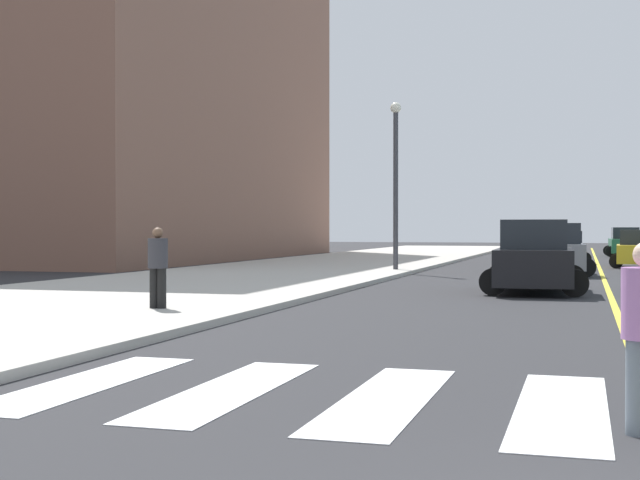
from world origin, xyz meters
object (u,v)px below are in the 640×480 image
car_yellow_nearest (637,250)px  street_lamp (396,170)px  car_black_third (535,259)px  car_blue_sixth (567,248)px  pedestrian_walking_west (158,264)px  car_green_fourth (625,243)px  car_gray_fifth (556,251)px

car_yellow_nearest → street_lamp: size_ratio=0.58×
car_black_third → car_blue_sixth: bearing=87.1°
car_yellow_nearest → car_blue_sixth: size_ratio=1.03×
car_blue_sixth → car_black_third: bearing=-94.1°
car_yellow_nearest → pedestrian_walking_west: pedestrian_walking_west is taller
pedestrian_walking_west → street_lamp: street_lamp is taller
car_green_fourth → pedestrian_walking_west: car_green_fourth is taller
car_black_third → car_gray_fifth: (0.31, 10.01, -0.02)m
car_blue_sixth → street_lamp: (-6.49, -12.58, 3.41)m
car_yellow_nearest → pedestrian_walking_west: bearing=70.2°
car_green_fourth → car_blue_sixth: (-3.43, -12.69, -0.09)m
car_yellow_nearest → car_blue_sixth: car_yellow_nearest is taller
car_black_third → street_lamp: (-6.01, 9.89, 3.23)m
street_lamp → pedestrian_walking_west: bearing=-93.6°
car_gray_fifth → car_blue_sixth: (0.17, 12.46, -0.16)m
car_black_third → car_gray_fifth: car_black_third is taller
car_green_fourth → car_blue_sixth: car_green_fourth is taller
car_yellow_nearest → street_lamp: bearing=42.4°
car_yellow_nearest → car_black_third: bearing=80.6°
car_blue_sixth → pedestrian_walking_west: pedestrian_walking_west is taller
car_blue_sixth → street_lamp: 14.56m
car_green_fourth → street_lamp: bearing=67.1°
street_lamp → car_black_third: bearing=-58.7°
car_black_third → pedestrian_walking_west: size_ratio=2.76×
car_green_fourth → car_gray_fifth: bearing=80.4°
car_green_fourth → street_lamp: 27.36m
car_yellow_nearest → car_green_fourth: 17.05m
car_green_fourth → pedestrian_walking_west: 45.46m
car_blue_sixth → street_lamp: size_ratio=0.57×
car_gray_fifth → pedestrian_walking_west: car_gray_fifth is taller
pedestrian_walking_west → car_green_fourth: bearing=76.8°
car_yellow_nearest → pedestrian_walking_west: 29.15m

